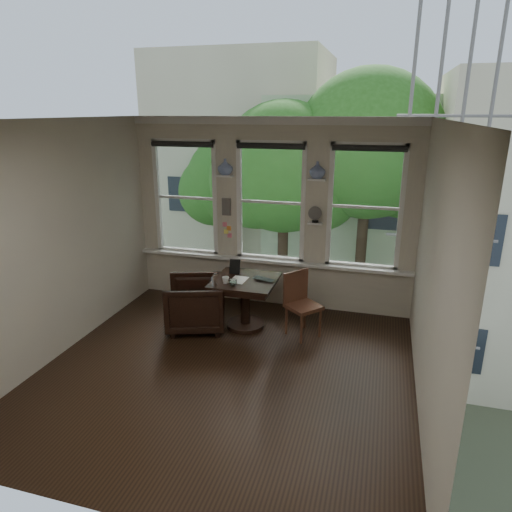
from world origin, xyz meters
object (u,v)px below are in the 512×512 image
(armchair_left, at_px, (195,304))
(mug, at_px, (226,280))
(table, at_px, (245,303))
(side_chair_right, at_px, (304,306))
(laptop, at_px, (262,280))

(armchair_left, bearing_deg, mug, 73.51)
(table, height_order, mug, mug)
(side_chair_right, height_order, mug, side_chair_right)
(table, bearing_deg, side_chair_right, -3.30)
(laptop, relative_size, mug, 3.18)
(table, bearing_deg, laptop, -1.98)
(side_chair_right, bearing_deg, mug, 139.40)
(table, distance_m, laptop, 0.46)
(side_chair_right, bearing_deg, armchair_left, 137.35)
(armchair_left, xyz_separation_m, mug, (0.47, 0.02, 0.41))
(armchair_left, distance_m, side_chair_right, 1.58)
(armchair_left, xyz_separation_m, side_chair_right, (1.57, 0.19, 0.08))
(table, distance_m, armchair_left, 0.73)
(mug, bearing_deg, side_chair_right, 8.87)
(table, distance_m, mug, 0.52)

